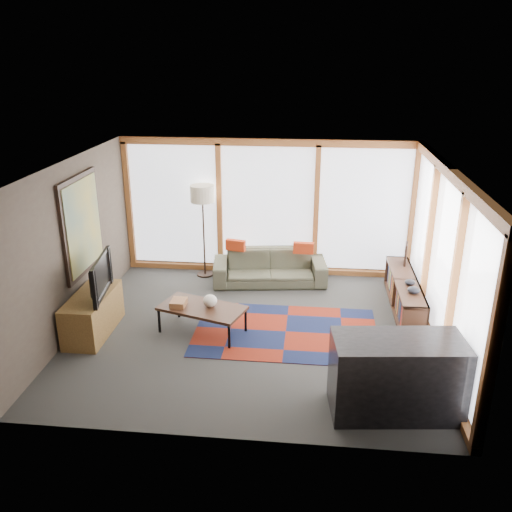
# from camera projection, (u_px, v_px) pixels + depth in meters

# --- Properties ---
(ground) EXTENTS (5.50, 5.50, 0.00)m
(ground) POSITION_uv_depth(u_px,v_px,m) (253.00, 331.00, 8.41)
(ground) COLOR #282826
(ground) RESTS_ON ground
(room_envelope) EXTENTS (5.52, 5.02, 2.62)m
(room_envelope) POSITION_uv_depth(u_px,v_px,m) (289.00, 227.00, 8.33)
(room_envelope) COLOR #40332D
(room_envelope) RESTS_ON ground
(rug) EXTENTS (2.81, 1.81, 0.01)m
(rug) POSITION_uv_depth(u_px,v_px,m) (286.00, 332.00, 8.38)
(rug) COLOR maroon
(rug) RESTS_ON ground
(sofa) EXTENTS (2.16, 1.07, 0.61)m
(sofa) POSITION_uv_depth(u_px,v_px,m) (270.00, 267.00, 10.07)
(sofa) COLOR #3C3D2D
(sofa) RESTS_ON ground
(pillow_left) EXTENTS (0.38, 0.19, 0.20)m
(pillow_left) POSITION_uv_depth(u_px,v_px,m) (236.00, 245.00, 10.02)
(pillow_left) COLOR #B13112
(pillow_left) RESTS_ON sofa
(pillow_right) EXTENTS (0.38, 0.13, 0.20)m
(pillow_right) POSITION_uv_depth(u_px,v_px,m) (304.00, 248.00, 9.87)
(pillow_right) COLOR #B13112
(pillow_right) RESTS_ON sofa
(floor_lamp) EXTENTS (0.45, 0.45, 1.78)m
(floor_lamp) POSITION_uv_depth(u_px,v_px,m) (204.00, 231.00, 10.20)
(floor_lamp) COLOR #31221A
(floor_lamp) RESTS_ON ground
(coffee_table) EXTENTS (1.42, 1.01, 0.43)m
(coffee_table) POSITION_uv_depth(u_px,v_px,m) (203.00, 319.00, 8.32)
(coffee_table) COLOR #341F0F
(coffee_table) RESTS_ON ground
(book_stack) EXTENTS (0.23, 0.28, 0.09)m
(book_stack) POSITION_uv_depth(u_px,v_px,m) (179.00, 303.00, 8.27)
(book_stack) COLOR #98623A
(book_stack) RESTS_ON coffee_table
(vase) EXTENTS (0.24, 0.24, 0.19)m
(vase) POSITION_uv_depth(u_px,v_px,m) (210.00, 301.00, 8.23)
(vase) COLOR silver
(vase) RESTS_ON coffee_table
(bookshelf) EXTENTS (0.39, 2.14, 0.54)m
(bookshelf) POSITION_uv_depth(u_px,v_px,m) (404.00, 294.00, 9.06)
(bookshelf) COLOR #341F0F
(bookshelf) RESTS_ON ground
(bowl_a) EXTENTS (0.24, 0.24, 0.10)m
(bowl_a) POSITION_uv_depth(u_px,v_px,m) (414.00, 290.00, 8.44)
(bowl_a) COLOR black
(bowl_a) RESTS_ON bookshelf
(bowl_b) EXTENTS (0.20, 0.20, 0.09)m
(bowl_b) POSITION_uv_depth(u_px,v_px,m) (410.00, 282.00, 8.74)
(bowl_b) COLOR black
(bowl_b) RESTS_ON bookshelf
(shelf_picture) EXTENTS (0.09, 0.29, 0.38)m
(shelf_picture) POSITION_uv_depth(u_px,v_px,m) (406.00, 254.00, 9.54)
(shelf_picture) COLOR black
(shelf_picture) RESTS_ON bookshelf
(tv_console) EXTENTS (0.53, 1.27, 0.63)m
(tv_console) POSITION_uv_depth(u_px,v_px,m) (93.00, 314.00, 8.26)
(tv_console) COLOR brown
(tv_console) RESTS_ON ground
(television) EXTENTS (0.28, 1.06, 0.61)m
(television) POSITION_uv_depth(u_px,v_px,m) (95.00, 277.00, 8.04)
(television) COLOR black
(television) RESTS_ON tv_console
(bar_counter) EXTENTS (1.59, 0.87, 0.97)m
(bar_counter) POSITION_uv_depth(u_px,v_px,m) (396.00, 376.00, 6.39)
(bar_counter) COLOR black
(bar_counter) RESTS_ON ground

